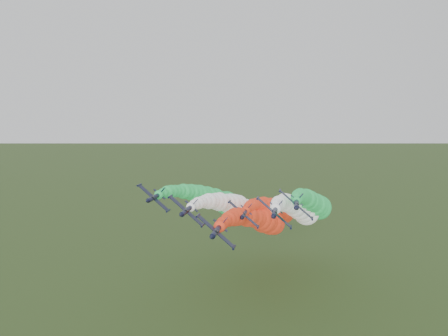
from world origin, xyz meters
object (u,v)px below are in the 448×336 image
(jet_lead, at_px, (260,220))
(jet_outer_right, at_px, (312,203))
(jet_trail, at_px, (273,209))
(jet_outer_left, at_px, (211,198))
(jet_inner_left, at_px, (236,206))
(jet_inner_right, at_px, (298,208))

(jet_lead, relative_size, jet_outer_right, 0.99)
(jet_lead, height_order, jet_trail, jet_lead)
(jet_lead, bearing_deg, jet_outer_right, 45.51)
(jet_outer_left, xyz_separation_m, jet_trail, (23.55, 5.15, -4.65))
(jet_inner_left, xyz_separation_m, jet_inner_right, (21.43, 4.35, -0.80))
(jet_inner_left, bearing_deg, jet_outer_left, 133.03)
(jet_outer_left, bearing_deg, jet_trail, 12.34)
(jet_inner_left, relative_size, jet_outer_left, 0.99)
(jet_lead, bearing_deg, jet_trail, 83.22)
(jet_lead, height_order, jet_inner_right, jet_inner_right)
(jet_lead, distance_m, jet_inner_left, 12.33)
(jet_inner_left, xyz_separation_m, jet_outer_right, (26.57, 9.94, 0.18))
(jet_outer_right, relative_size, jet_trail, 1.01)
(jet_inner_left, height_order, jet_trail, jet_inner_left)
(jet_lead, relative_size, jet_trail, 1.00)
(jet_outer_right, bearing_deg, jet_outer_left, 176.62)
(jet_inner_left, height_order, jet_inner_right, jet_inner_left)
(jet_inner_left, xyz_separation_m, jet_trail, (12.18, 17.33, -4.32))
(jet_outer_left, relative_size, jet_outer_right, 1.00)
(jet_inner_left, bearing_deg, jet_trail, 54.89)
(jet_lead, bearing_deg, jet_inner_right, 44.67)
(jet_inner_right, xyz_separation_m, jet_trail, (-9.25, 12.98, -3.53))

